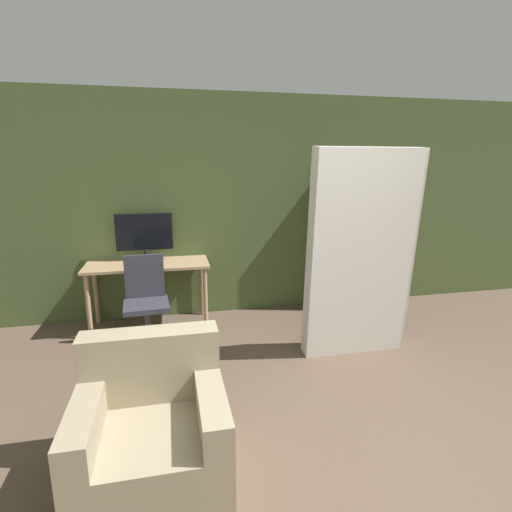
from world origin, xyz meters
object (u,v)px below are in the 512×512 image
bookshelf (342,242)px  mattress_near (361,256)px  armchair (153,431)px  monitor (144,234)px  office_chair (147,312)px

bookshelf → mattress_near: mattress_near is taller
mattress_near → armchair: mattress_near is taller
monitor → office_chair: size_ratio=0.68×
monitor → mattress_near: 2.47m
monitor → armchair: bearing=-87.1°
bookshelf → mattress_near: size_ratio=0.91×
mattress_near → monitor: bearing=147.1°
monitor → bookshelf: bearing=0.2°
office_chair → monitor: bearing=91.5°
mattress_near → armchair: 2.42m
bookshelf → armchair: 3.57m
bookshelf → armchair: size_ratio=2.16×
office_chair → bookshelf: size_ratio=0.52×
armchair → bookshelf: bearing=47.8°
bookshelf → mattress_near: (-0.42, -1.35, 0.13)m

